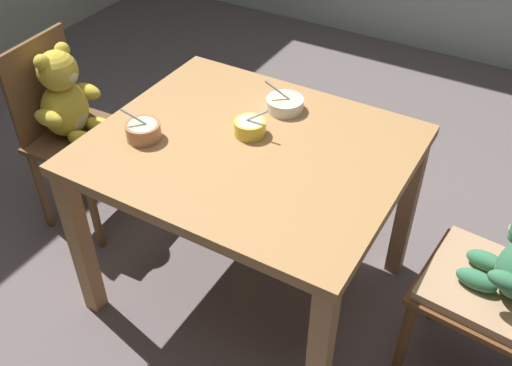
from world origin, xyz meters
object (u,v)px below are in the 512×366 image
object	(u,v)px
dining_table	(249,168)
porridge_bowl_terracotta_near_left	(143,131)
teddy_chair_near_left	(68,110)
teddy_chair_near_right	(508,279)
porridge_bowl_yellow_center	(250,127)
porridge_bowl_white_far_center	(285,104)

from	to	relation	value
dining_table	porridge_bowl_terracotta_near_left	size ratio (longest dim) A/B	8.55
dining_table	porridge_bowl_terracotta_near_left	distance (m)	0.39
teddy_chair_near_left	porridge_bowl_terracotta_near_left	size ratio (longest dim) A/B	6.92
teddy_chair_near_right	porridge_bowl_terracotta_near_left	distance (m)	1.29
teddy_chair_near_right	porridge_bowl_yellow_center	xyz separation A→B (m)	(-0.94, 0.02, 0.24)
dining_table	porridge_bowl_white_far_center	xyz separation A→B (m)	(0.00, 0.26, 0.13)
dining_table	porridge_bowl_terracotta_near_left	world-z (taller)	porridge_bowl_terracotta_near_left
dining_table	porridge_bowl_white_far_center	distance (m)	0.29
teddy_chair_near_left	porridge_bowl_yellow_center	distance (m)	0.91
porridge_bowl_yellow_center	teddy_chair_near_left	bearing A→B (deg)	-177.61
teddy_chair_near_right	porridge_bowl_white_far_center	world-z (taller)	teddy_chair_near_right
dining_table	teddy_chair_near_right	world-z (taller)	teddy_chair_near_right
dining_table	teddy_chair_near_right	distance (m)	0.92
teddy_chair_near_right	teddy_chair_near_left	bearing A→B (deg)	5.46
porridge_bowl_terracotta_near_left	teddy_chair_near_left	bearing A→B (deg)	163.38
porridge_bowl_white_far_center	porridge_bowl_terracotta_near_left	bearing A→B (deg)	-129.29
teddy_chair_near_right	porridge_bowl_terracotta_near_left	bearing A→B (deg)	13.57
teddy_chair_near_left	porridge_bowl_terracotta_near_left	bearing A→B (deg)	-20.04
teddy_chair_near_left	porridge_bowl_white_far_center	size ratio (longest dim) A/B	5.91
porridge_bowl_yellow_center	porridge_bowl_terracotta_near_left	world-z (taller)	porridge_bowl_terracotta_near_left
teddy_chair_near_right	porridge_bowl_white_far_center	size ratio (longest dim) A/B	5.81
porridge_bowl_white_far_center	porridge_bowl_terracotta_near_left	size ratio (longest dim) A/B	1.17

